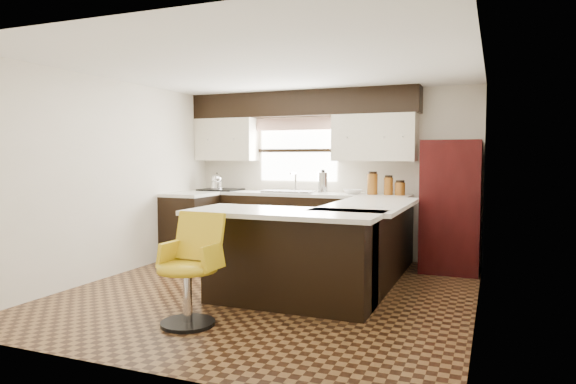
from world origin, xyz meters
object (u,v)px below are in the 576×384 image
at_px(peninsula_long, 365,247).
at_px(peninsula_return, 289,260).
at_px(refrigerator, 451,206).
at_px(bar_chair, 187,270).

xyz_separation_m(peninsula_long, peninsula_return, (-0.53, -0.97, 0.00)).
height_order(refrigerator, bar_chair, refrigerator).
bearing_deg(refrigerator, peninsula_long, -124.79).
bearing_deg(peninsula_long, bar_chair, -120.67).
bearing_deg(peninsula_long, peninsula_return, -118.30).
relative_size(refrigerator, bar_chair, 1.72).
distance_m(peninsula_long, peninsula_return, 1.11).
relative_size(peninsula_return, refrigerator, 0.99).
bearing_deg(bar_chair, peninsula_long, 61.41).
bearing_deg(bar_chair, refrigerator, 59.77).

